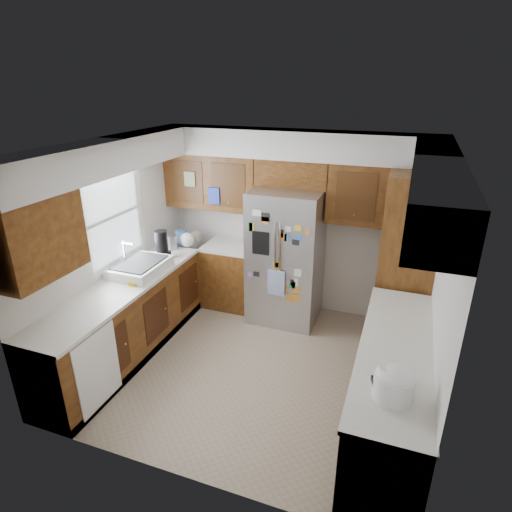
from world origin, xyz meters
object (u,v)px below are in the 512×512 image
(rice_cooker, at_px, (394,382))
(paper_towel, at_px, (385,380))
(fridge, at_px, (286,257))
(pantry, at_px, (406,262))

(rice_cooker, height_order, paper_towel, rice_cooker)
(fridge, height_order, paper_towel, fridge)
(rice_cooker, relative_size, paper_towel, 1.21)
(paper_towel, bearing_deg, pantry, 88.42)
(pantry, height_order, fridge, pantry)
(fridge, relative_size, rice_cooker, 5.95)
(rice_cooker, bearing_deg, pantry, 89.99)
(rice_cooker, xyz_separation_m, paper_towel, (-0.06, 0.01, -0.01))
(pantry, distance_m, paper_towel, 2.28)
(rice_cooker, bearing_deg, paper_towel, 170.37)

